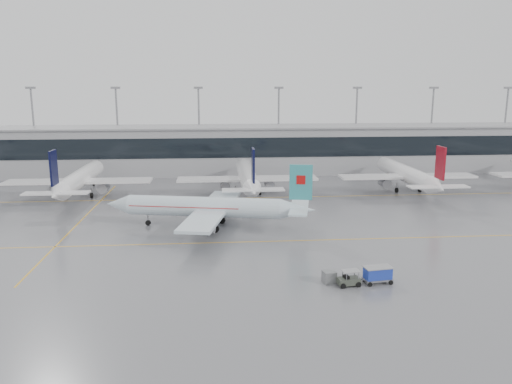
{
  "coord_description": "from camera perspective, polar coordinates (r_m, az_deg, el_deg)",
  "views": [
    {
      "loc": [
        -6.92,
        -70.58,
        22.45
      ],
      "look_at": [
        0.0,
        12.0,
        5.0
      ],
      "focal_mm": 35.0,
      "sensor_mm": 36.0,
      "label": 1
    }
  ],
  "objects": [
    {
      "name": "taxi_line_main",
      "position": [
        74.39,
        0.78,
        -5.67
      ],
      "size": [
        120.0,
        0.25,
        0.01
      ],
      "primitive_type": "cube",
      "color": "gold",
      "rests_on": "ground"
    },
    {
      "name": "terminal_glass",
      "position": [
        126.11,
        -1.62,
        5.08
      ],
      "size": [
        180.0,
        0.2,
        5.0
      ],
      "primitive_type": "cube",
      "color": "black",
      "rests_on": "ground"
    },
    {
      "name": "parked_jet_b",
      "position": [
        109.6,
        -19.56,
        1.35
      ],
      "size": [
        29.64,
        36.96,
        11.72
      ],
      "rotation": [
        0.0,
        0.0,
        1.57
      ],
      "color": "white",
      "rests_on": "ground"
    },
    {
      "name": "baggage_tug",
      "position": [
        59.27,
        10.54,
        -9.9
      ],
      "size": [
        3.87,
        1.92,
        1.85
      ],
      "rotation": [
        0.0,
        0.0,
        0.14
      ],
      "color": "#3C4137",
      "rests_on": "ground"
    },
    {
      "name": "terminal_roof",
      "position": [
        133.16,
        -1.81,
        7.47
      ],
      "size": [
        182.0,
        16.0,
        0.4
      ],
      "primitive_type": "cube",
      "color": "gray",
      "rests_on": "ground"
    },
    {
      "name": "baggage_cart",
      "position": [
        60.53,
        13.73,
        -9.04
      ],
      "size": [
        3.48,
        2.25,
        2.02
      ],
      "rotation": [
        0.0,
        0.0,
        0.14
      ],
      "color": "gray",
      "rests_on": "ground"
    },
    {
      "name": "light_masts",
      "position": [
        139.05,
        -1.95,
        8.13
      ],
      "size": [
        156.4,
        1.0,
        22.6
      ],
      "color": "gray",
      "rests_on": "ground"
    },
    {
      "name": "taxi_line_cross",
      "position": [
        91.44,
        -19.28,
        -3.0
      ],
      "size": [
        0.25,
        60.0,
        0.01
      ],
      "primitive_type": "cube",
      "color": "gold",
      "rests_on": "ground"
    },
    {
      "name": "parked_jet_d",
      "position": [
        113.93,
        16.88,
        1.91
      ],
      "size": [
        29.64,
        36.96,
        11.72
      ],
      "rotation": [
        0.0,
        0.0,
        1.57
      ],
      "color": "white",
      "rests_on": "ground"
    },
    {
      "name": "parked_jet_c",
      "position": [
        106.16,
        -0.98,
        1.72
      ],
      "size": [
        29.64,
        36.96,
        11.72
      ],
      "rotation": [
        0.0,
        0.0,
        1.57
      ],
      "color": "white",
      "rests_on": "ground"
    },
    {
      "name": "taxi_line_north",
      "position": [
        103.29,
        -0.83,
        -0.66
      ],
      "size": [
        120.0,
        0.25,
        0.01
      ],
      "primitive_type": "cube",
      "color": "gold",
      "rests_on": "ground"
    },
    {
      "name": "air_canada_jet",
      "position": [
        81.0,
        -5.11,
        -1.79
      ],
      "size": [
        34.45,
        27.45,
        10.68
      ],
      "rotation": [
        0.0,
        0.0,
        2.93
      ],
      "color": "silver",
      "rests_on": "ground"
    },
    {
      "name": "terminal",
      "position": [
        133.78,
        -1.79,
        4.82
      ],
      "size": [
        180.0,
        15.0,
        12.0
      ],
      "primitive_type": "cube",
      "color": "#97979B",
      "rests_on": "ground"
    },
    {
      "name": "ground",
      "position": [
        74.39,
        0.78,
        -5.68
      ],
      "size": [
        320.0,
        320.0,
        0.0
      ],
      "primitive_type": "plane",
      "color": "slate",
      "rests_on": "ground"
    },
    {
      "name": "gse_unit",
      "position": [
        59.7,
        8.36,
        -9.59
      ],
      "size": [
        1.64,
        1.56,
        1.43
      ],
      "primitive_type": "cube",
      "rotation": [
        0.0,
        0.0,
        0.18
      ],
      "color": "slate",
      "rests_on": "ground"
    }
  ]
}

